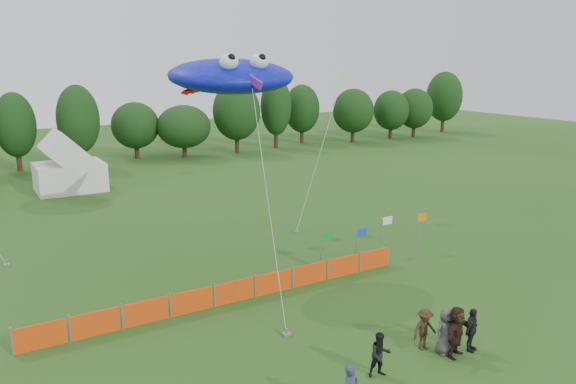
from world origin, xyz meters
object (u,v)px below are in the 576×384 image
spectator_e (445,331)px  spectator_f (456,332)px  barrier_fence (234,292)px  spectator_d (472,330)px  spectator_c (425,329)px  tent_right (69,168)px  stingray_kite (229,76)px  spectator_b (380,355)px

spectator_e → spectator_f: bearing=-57.6°
barrier_fence → spectator_d: size_ratio=10.69×
spectator_d → spectator_c: bearing=125.3°
tent_right → spectator_c: tent_right is taller
tent_right → stingray_kite: (4.37, -21.58, 7.82)m
barrier_fence → spectator_f: size_ratio=9.35×
spectator_b → stingray_kite: size_ratio=0.09×
barrier_fence → stingray_kite: 10.70m
spectator_e → stingray_kite: stingray_kite is taller
barrier_fence → tent_right: bearing=94.4°
spectator_b → spectator_e: bearing=14.4°
barrier_fence → stingray_kite: stingray_kite is taller
spectator_c → spectator_f: 1.15m
tent_right → spectator_d: 35.75m
barrier_fence → spectator_c: (4.25, -7.41, 0.31)m
spectator_c → spectator_f: spectator_f is taller
tent_right → spectator_b: (3.72, -34.48, -1.10)m
spectator_d → spectator_f: 0.78m
spectator_c → spectator_e: (0.45, -0.59, 0.07)m
spectator_b → spectator_d: (4.01, -0.41, 0.04)m
spectator_e → barrier_fence: bearing=124.8°
spectator_c → stingray_kite: size_ratio=0.10×
spectator_c → spectator_e: size_ratio=0.92×
spectator_b → spectator_e: spectator_e is taller
spectator_d → spectator_f: (-0.77, 0.02, 0.12)m
spectator_d → stingray_kite: (-3.36, 13.31, 8.88)m
barrier_fence → spectator_d: 10.12m
spectator_b → spectator_c: spectator_c is taller
barrier_fence → stingray_kite: (2.31, 4.94, 9.21)m
tent_right → spectator_f: tent_right is taller
spectator_d → stingray_kite: bearing=83.9°
spectator_d → spectator_e: 1.03m
stingray_kite → spectator_d: bearing=-75.8°
tent_right → spectator_f: (6.95, -34.87, -0.94)m
spectator_d → spectator_f: size_ratio=0.88×
spectator_b → spectator_c: (2.60, 0.56, 0.01)m
barrier_fence → stingray_kite: size_ratio=1.05×
spectator_f → spectator_d: bearing=-19.3°
tent_right → spectator_c: (6.32, -33.92, -1.09)m
tent_right → spectator_f: size_ratio=2.78×
tent_right → spectator_c: bearing=-79.5°
spectator_f → stingray_kite: stingray_kite is taller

